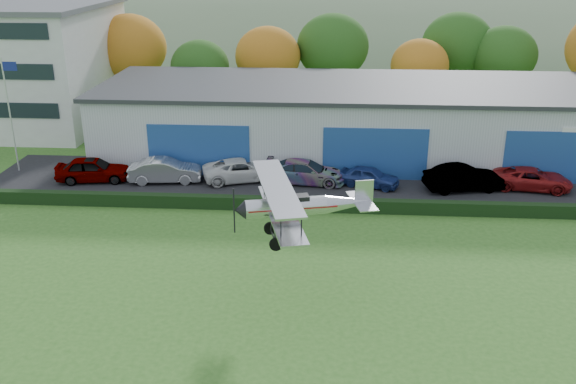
# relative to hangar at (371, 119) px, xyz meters

# --- Properties ---
(ground) EXTENTS (300.00, 300.00, 0.00)m
(ground) POSITION_rel_hangar_xyz_m (-5.00, -27.98, -2.66)
(ground) COLOR #31641F
(ground) RESTS_ON ground
(apron) EXTENTS (48.00, 9.00, 0.05)m
(apron) POSITION_rel_hangar_xyz_m (-2.00, -6.98, -2.63)
(apron) COLOR black
(apron) RESTS_ON ground
(hedge) EXTENTS (46.00, 0.60, 0.80)m
(hedge) POSITION_rel_hangar_xyz_m (-2.00, -11.78, -2.26)
(hedge) COLOR black
(hedge) RESTS_ON ground
(hangar) EXTENTS (40.60, 12.60, 5.30)m
(hangar) POSITION_rel_hangar_xyz_m (0.00, 0.00, 0.00)
(hangar) COLOR #B2B7BC
(hangar) RESTS_ON ground
(flagpole) EXTENTS (1.05, 0.10, 8.00)m
(flagpole) POSITION_rel_hangar_xyz_m (-24.88, -5.98, 2.13)
(flagpole) COLOR silver
(flagpole) RESTS_ON ground
(tree_belt) EXTENTS (75.70, 13.22, 10.12)m
(tree_belt) POSITION_rel_hangar_xyz_m (-4.15, 12.64, 2.95)
(tree_belt) COLOR #3D2614
(tree_belt) RESTS_ON ground
(distant_hills) EXTENTS (430.00, 196.00, 56.00)m
(distant_hills) POSITION_rel_hangar_xyz_m (-9.38, 112.02, -15.70)
(distant_hills) COLOR #4C6642
(distant_hills) RESTS_ON ground
(car_0) EXTENTS (5.08, 2.61, 1.65)m
(car_0) POSITION_rel_hangar_xyz_m (-18.91, -7.74, -1.78)
(car_0) COLOR gray
(car_0) RESTS_ON apron
(car_1) EXTENTS (5.00, 2.27, 1.59)m
(car_1) POSITION_rel_hangar_xyz_m (-14.03, -7.57, -1.81)
(car_1) COLOR silver
(car_1) RESTS_ON apron
(car_2) EXTENTS (5.77, 3.97, 1.47)m
(car_2) POSITION_rel_hangar_xyz_m (-8.91, -6.87, -1.87)
(car_2) COLOR silver
(car_2) RESTS_ON apron
(car_3) EXTENTS (5.47, 2.56, 1.54)m
(car_3) POSITION_rel_hangar_xyz_m (-4.62, -7.10, -1.83)
(car_3) COLOR gray
(car_3) RESTS_ON apron
(car_4) EXTENTS (4.21, 2.70, 1.33)m
(car_4) POSITION_rel_hangar_xyz_m (-0.39, -7.47, -1.94)
(car_4) COLOR navy
(car_4) RESTS_ON apron
(car_5) EXTENTS (5.30, 2.74, 1.66)m
(car_5) POSITION_rel_hangar_xyz_m (5.65, -7.78, -1.77)
(car_5) COLOR gray
(car_5) RESTS_ON apron
(car_6) EXTENTS (5.25, 2.99, 1.38)m
(car_6) POSITION_rel_hangar_xyz_m (10.17, -7.23, -1.92)
(car_6) COLOR maroon
(car_6) RESTS_ON apron
(biplane) EXTENTS (6.21, 7.05, 2.63)m
(biplane) POSITION_rel_hangar_xyz_m (-4.36, -21.66, 1.81)
(biplane) COLOR silver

